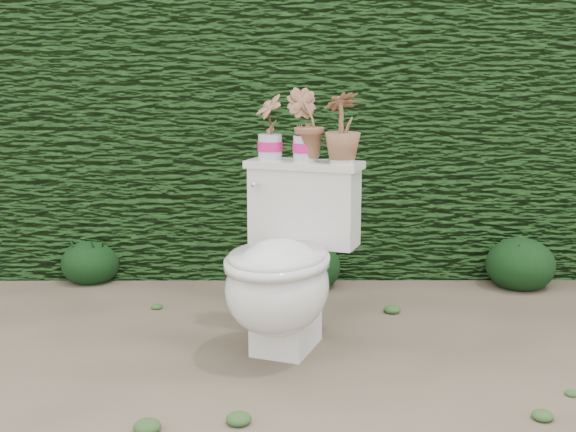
{
  "coord_description": "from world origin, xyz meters",
  "views": [
    {
      "loc": [
        -0.06,
        -2.81,
        1.16
      ],
      "look_at": [
        -0.05,
        0.21,
        0.55
      ],
      "focal_mm": 45.0,
      "sensor_mm": 36.0,
      "label": 1
    }
  ],
  "objects_px": {
    "potted_plant_center": "(305,126)",
    "potted_plant_right": "(342,129)",
    "potted_plant_left": "(270,129)",
    "toilet": "(285,269)"
  },
  "relations": [
    {
      "from": "potted_plant_left",
      "to": "potted_plant_center",
      "type": "height_order",
      "value": "potted_plant_center"
    },
    {
      "from": "potted_plant_left",
      "to": "potted_plant_right",
      "type": "xyz_separation_m",
      "value": [
        0.31,
        -0.12,
        0.01
      ]
    },
    {
      "from": "potted_plant_center",
      "to": "potted_plant_right",
      "type": "distance_m",
      "value": 0.17
    },
    {
      "from": "potted_plant_right",
      "to": "potted_plant_left",
      "type": "bearing_deg",
      "value": -51.65
    },
    {
      "from": "potted_plant_left",
      "to": "potted_plant_center",
      "type": "relative_size",
      "value": 0.91
    },
    {
      "from": "potted_plant_left",
      "to": "potted_plant_right",
      "type": "relative_size",
      "value": 0.96
    },
    {
      "from": "toilet",
      "to": "potted_plant_center",
      "type": "bearing_deg",
      "value": 89.02
    },
    {
      "from": "potted_plant_left",
      "to": "potted_plant_center",
      "type": "xyz_separation_m",
      "value": [
        0.15,
        -0.06,
        0.01
      ]
    },
    {
      "from": "toilet",
      "to": "potted_plant_right",
      "type": "xyz_separation_m",
      "value": [
        0.24,
        0.16,
        0.56
      ]
    },
    {
      "from": "toilet",
      "to": "potted_plant_left",
      "type": "xyz_separation_m",
      "value": [
        -0.06,
        0.28,
        0.56
      ]
    }
  ]
}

